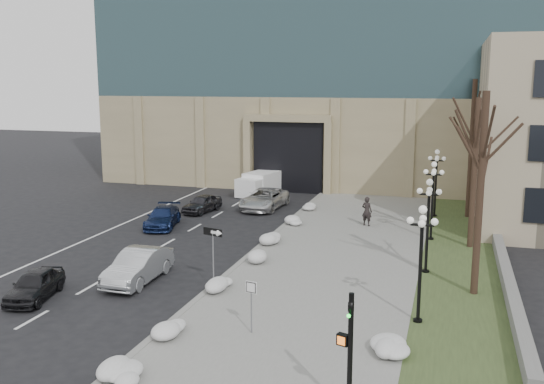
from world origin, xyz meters
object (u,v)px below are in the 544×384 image
Objects in this scene: car_a at (35,285)px; lamppost_a at (421,248)px; lamppost_c at (433,190)px; lamppost_d at (436,174)px; car_b at (138,266)px; box_truck at (263,183)px; keep_sign at (251,296)px; car_e at (202,204)px; pedestrian at (367,211)px; traffic_signal at (349,358)px; car_c at (163,217)px; one_way_sign at (216,240)px; lamppost_b at (428,213)px; car_d at (264,199)px.

car_a is 16.52m from lamppost_a.
lamppost_c is 1.00× the size of lamppost_d.
car_a is 4.64m from car_b.
keep_sign is (8.21, -27.57, 0.67)m from box_truck.
car_b is (3.21, 3.34, 0.13)m from car_a.
pedestrian is (12.06, -1.23, 0.44)m from car_e.
car_b is at bearing 160.04° from keep_sign.
pedestrian is at bearing 41.97° from car_a.
traffic_signal is 7.78m from lamppost_a.
car_a is at bearing -101.23° from car_c.
car_e is (0.03, 18.43, -0.01)m from car_a.
one_way_sign is 0.60× the size of lamppost_d.
lamppost_c reaches higher than box_truck.
pedestrian is 0.40× the size of lamppost_d.
one_way_sign is 9.17m from lamppost_a.
lamppost_c is at bearing 90.00° from lamppost_b.
car_a is 13.57m from car_c.
car_c is 20.64m from lamppost_a.
traffic_signal is 0.79× the size of lamppost_a.
car_c is 2.06× the size of keep_sign.
lamppost_a is 13.00m from lamppost_c.
box_truck reaches higher than car_b.
pedestrian is 22.97m from traffic_signal.
lamppost_d is at bearing 90.00° from lamppost_b.
traffic_signal is (10.70, -26.42, 1.12)m from car_d.
car_b is at bearing -158.64° from lamppost_b.
car_d is at bearing 154.28° from lamppost_c.
lamppost_c reaches higher than car_a.
car_d is at bearing 134.60° from lamppost_b.
traffic_signal reaches higher than box_truck.
car_c is 1.19× the size of car_e.
car_b reaches higher than car_a.
pedestrian is 0.31× the size of box_truck.
lamppost_a reaches higher than car_c.
lamppost_b is (12.21, -12.38, 2.33)m from car_d.
traffic_signal is at bearing -38.74° from car_b.
traffic_signal reaches higher than car_e.
lamppost_c is (9.03, 11.61, 0.70)m from one_way_sign.
lamppost_b is at bearing -30.88° from car_c.
car_e is 0.60× the size of box_truck.
lamppost_a is 6.50m from lamppost_b.
lamppost_b is at bearing -21.38° from car_e.
traffic_signal is (12.61, -32.16, 0.96)m from box_truck.
lamppost_a and lamppost_d have the same top height.
car_a is 21.03m from pedestrian.
box_truck is 2.88× the size of keep_sign.
lamppost_a and lamppost_b have the same top height.
car_c is 1.53× the size of one_way_sign.
keep_sign is (3.13, -4.33, -0.80)m from one_way_sign.
lamppost_a is at bearing -53.62° from car_d.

